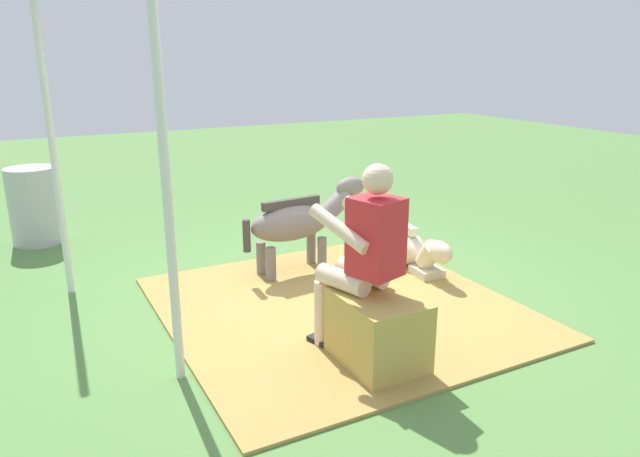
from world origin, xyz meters
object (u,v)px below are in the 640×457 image
Objects in this scene: person_seated at (362,252)px; pony_lying at (403,245)px; pony_standing at (300,221)px; tent_pole_left at (167,197)px; water_barrel at (35,206)px; hay_bale at (377,331)px; tent_pole_right at (54,157)px.

pony_lying is (1.42, -1.38, -0.58)m from person_seated.
pony_standing is 0.55× the size of tent_pole_left.
water_barrel is 0.35× the size of tent_pole_left.
hay_bale is 0.48× the size of pony_standing.
person_seated is 2.06m from pony_lying.
pony_lying is at bearing -44.12° from person_seated.
water_barrel is (4.04, 1.88, 0.17)m from hay_bale.
hay_bale is 0.48× the size of pony_lying.
tent_pole_right reaches higher than person_seated.
tent_pole_right is (0.76, 3.06, 1.03)m from pony_lying.
tent_pole_right is at bearing 76.09° from pony_standing.
hay_bale is 0.55m from person_seated.
person_seated is 0.57× the size of tent_pole_left.
pony_standing is 0.55× the size of tent_pole_right.
pony_lying is 0.55× the size of tent_pole_left.
tent_pole_right reaches higher than hay_bale.
person_seated is 0.57× the size of tent_pole_right.
pony_lying is 3.32m from tent_pole_right.
tent_pole_right reaches higher than pony_lying.
person_seated is 1.62× the size of water_barrel.
pony_standing is at bearing 75.78° from pony_lying.
water_barrel is at bearing 44.84° from pony_standing.
person_seated is 4.31m from water_barrel.
hay_bale is 4.46m from water_barrel.
person_seated is at bearing -104.31° from tent_pole_left.
tent_pole_right is at bearing -174.60° from water_barrel.
tent_pole_right is at bearing 14.50° from tent_pole_left.
tent_pole_left reaches higher than hay_bale.
person_seated reaches higher than pony_lying.
hay_bale is 0.26× the size of tent_pole_left.
pony_lying is 0.55× the size of tent_pole_right.
tent_pole_left reaches higher than water_barrel.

